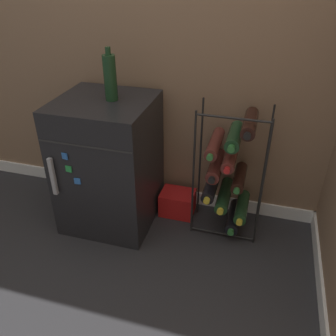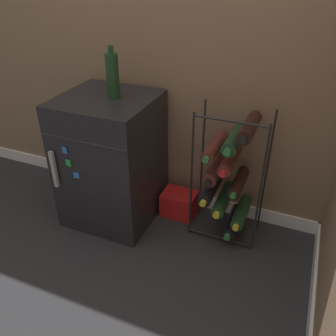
{
  "view_description": "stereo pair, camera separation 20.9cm",
  "coord_description": "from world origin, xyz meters",
  "px_view_note": "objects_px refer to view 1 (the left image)",
  "views": [
    {
      "loc": [
        0.44,
        -1.42,
        1.49
      ],
      "look_at": [
        -0.06,
        0.3,
        0.4
      ],
      "focal_mm": 38.0,
      "sensor_mm": 36.0,
      "label": 1
    },
    {
      "loc": [
        0.63,
        -1.35,
        1.49
      ],
      "look_at": [
        -0.06,
        0.3,
        0.4
      ],
      "focal_mm": 38.0,
      "sensor_mm": 36.0,
      "label": 2
    }
  ],
  "objects_px": {
    "soda_box": "(177,203)",
    "fridge_top_bottle": "(110,77)",
    "mini_fridge": "(109,164)",
    "wine_rack": "(229,172)"
  },
  "relations": [
    {
      "from": "mini_fridge",
      "to": "soda_box",
      "type": "distance_m",
      "value": 0.53
    },
    {
      "from": "wine_rack",
      "to": "soda_box",
      "type": "relative_size",
      "value": 3.7
    },
    {
      "from": "soda_box",
      "to": "fridge_top_bottle",
      "type": "distance_m",
      "value": 0.92
    },
    {
      "from": "mini_fridge",
      "to": "soda_box",
      "type": "relative_size",
      "value": 3.71
    },
    {
      "from": "mini_fridge",
      "to": "soda_box",
      "type": "height_order",
      "value": "mini_fridge"
    },
    {
      "from": "mini_fridge",
      "to": "soda_box",
      "type": "xyz_separation_m",
      "value": [
        0.39,
        0.15,
        -0.32
      ]
    },
    {
      "from": "soda_box",
      "to": "fridge_top_bottle",
      "type": "height_order",
      "value": "fridge_top_bottle"
    },
    {
      "from": "mini_fridge",
      "to": "fridge_top_bottle",
      "type": "relative_size",
      "value": 2.87
    },
    {
      "from": "mini_fridge",
      "to": "soda_box",
      "type": "bearing_deg",
      "value": 21.29
    },
    {
      "from": "mini_fridge",
      "to": "wine_rack",
      "type": "xyz_separation_m",
      "value": [
        0.71,
        0.09,
        0.0
      ]
    }
  ]
}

